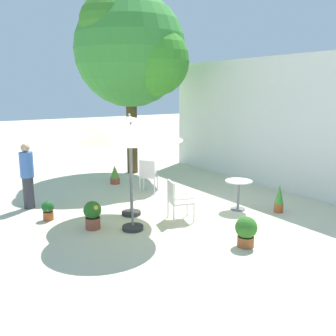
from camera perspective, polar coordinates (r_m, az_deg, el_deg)
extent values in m
plane|color=beige|center=(8.83, -0.92, -7.04)|extent=(60.00, 60.00, 0.00)
cube|color=silver|center=(11.19, 17.24, 6.35)|extent=(9.83, 0.30, 3.78)
cylinder|color=#503D1F|center=(13.04, -5.49, 5.40)|extent=(0.37, 0.37, 2.81)
sphere|color=#398A35|center=(13.02, -5.73, 17.27)|extent=(3.68, 3.68, 3.68)
sphere|color=#398E29|center=(12.38, -2.04, 15.90)|extent=(2.21, 2.21, 2.21)
sphere|color=green|center=(13.94, -5.15, 17.68)|extent=(2.02, 2.02, 2.02)
sphere|color=#3B8329|center=(12.58, -8.94, 20.77)|extent=(1.84, 1.84, 1.84)
cylinder|color=#2D2D2D|center=(8.84, -5.58, -6.81)|extent=(0.44, 0.44, 0.08)
cylinder|color=slate|center=(8.55, -5.73, 0.18)|extent=(0.04, 0.04, 2.28)
cone|color=beige|center=(8.41, -5.86, 6.79)|extent=(2.14, 2.14, 0.30)
sphere|color=slate|center=(8.39, -5.89, 8.02)|extent=(0.06, 0.06, 0.06)
cylinder|color=#2D2D2D|center=(7.94, -5.35, -8.99)|extent=(0.44, 0.44, 0.08)
cylinder|color=slate|center=(7.63, -5.50, -1.59)|extent=(0.04, 0.04, 2.18)
cone|color=beige|center=(7.47, -5.65, 5.41)|extent=(2.06, 2.06, 0.31)
sphere|color=slate|center=(7.45, -5.67, 6.83)|extent=(0.06, 0.06, 0.06)
cylinder|color=white|center=(9.13, 10.68, -1.95)|extent=(0.64, 0.64, 0.02)
cylinder|color=slate|center=(9.22, 10.59, -4.14)|extent=(0.06, 0.06, 0.70)
cylinder|color=slate|center=(9.32, 10.51, -6.12)|extent=(0.35, 0.35, 0.03)
cube|color=silver|center=(10.57, -2.92, -1.24)|extent=(0.63, 0.63, 0.04)
cube|color=silver|center=(10.32, -3.21, -0.14)|extent=(0.33, 0.33, 0.46)
cube|color=silver|center=(10.49, -1.84, -0.65)|extent=(0.31, 0.31, 0.03)
cube|color=silver|center=(10.59, -4.00, -0.55)|extent=(0.31, 0.31, 0.03)
cylinder|color=silver|center=(10.77, -1.57, -2.32)|extent=(0.04, 0.04, 0.45)
cylinder|color=silver|center=(10.86, -3.71, -2.21)|extent=(0.04, 0.04, 0.45)
cylinder|color=silver|center=(10.39, -2.07, -2.85)|extent=(0.04, 0.04, 0.45)
cylinder|color=silver|center=(10.49, -4.28, -2.73)|extent=(0.04, 0.04, 0.45)
cube|color=white|center=(8.34, 1.96, -5.10)|extent=(0.61, 0.62, 0.04)
cube|color=white|center=(8.21, 0.46, -3.57)|extent=(0.45, 0.18, 0.46)
cube|color=white|center=(8.11, 2.46, -4.73)|extent=(0.17, 0.44, 0.03)
cube|color=white|center=(8.52, 1.50, -3.91)|extent=(0.17, 0.44, 0.03)
cylinder|color=white|center=(8.28, 3.96, -6.88)|extent=(0.04, 0.04, 0.41)
cylinder|color=white|center=(8.69, 2.93, -5.97)|extent=(0.04, 0.04, 0.41)
cylinder|color=white|center=(8.14, 0.90, -7.18)|extent=(0.04, 0.04, 0.41)
cylinder|color=white|center=(8.55, 0.01, -6.24)|extent=(0.04, 0.04, 0.41)
cylinder|color=#A14935|center=(11.72, -8.03, -1.93)|extent=(0.30, 0.30, 0.18)
cylinder|color=#382819|center=(11.71, -8.04, -1.54)|extent=(0.26, 0.26, 0.02)
cone|color=#568A33|center=(11.66, -8.07, -0.56)|extent=(0.28, 0.28, 0.39)
cylinder|color=#A74E29|center=(9.33, 16.40, -5.81)|extent=(0.21, 0.21, 0.21)
cylinder|color=#382819|center=(9.30, 16.44, -5.24)|extent=(0.19, 0.19, 0.02)
cone|color=#3E8D30|center=(9.23, 16.53, -3.82)|extent=(0.21, 0.21, 0.46)
cylinder|color=brown|center=(8.08, -11.30, -8.16)|extent=(0.31, 0.31, 0.25)
cylinder|color=#382819|center=(8.05, -11.34, -7.40)|extent=(0.27, 0.27, 0.02)
sphere|color=#286120|center=(7.99, -11.38, -6.26)|extent=(0.37, 0.37, 0.37)
sphere|color=gold|center=(7.84, -10.87, -5.92)|extent=(0.10, 0.10, 0.10)
sphere|color=gold|center=(8.05, -12.36, -6.12)|extent=(0.10, 0.10, 0.10)
sphere|color=gold|center=(8.03, -12.34, -5.84)|extent=(0.11, 0.11, 0.11)
cylinder|color=#B05029|center=(8.86, -17.66, -6.91)|extent=(0.23, 0.23, 0.19)
cylinder|color=#382819|center=(8.83, -17.70, -6.38)|extent=(0.20, 0.20, 0.02)
sphere|color=#1E5925|center=(8.79, -17.75, -5.60)|extent=(0.27, 0.27, 0.27)
sphere|color=#E3483E|center=(8.70, -17.79, -5.99)|extent=(0.06, 0.06, 0.06)
sphere|color=#E3483E|center=(8.85, -17.32, -5.55)|extent=(0.06, 0.06, 0.06)
cylinder|color=#9D542C|center=(7.24, 11.67, -10.83)|extent=(0.31, 0.31, 0.19)
cylinder|color=#382819|center=(7.21, 11.69, -10.19)|extent=(0.27, 0.27, 0.02)
sphere|color=#306E23|center=(7.14, 11.76, -8.81)|extent=(0.41, 0.41, 0.41)
cylinder|color=#33333D|center=(9.80, -20.36, -3.52)|extent=(0.26, 0.26, 0.78)
cylinder|color=#416AB8|center=(9.65, -20.65, 0.47)|extent=(0.36, 0.36, 0.61)
sphere|color=tan|center=(9.58, -20.83, 2.89)|extent=(0.21, 0.21, 0.21)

